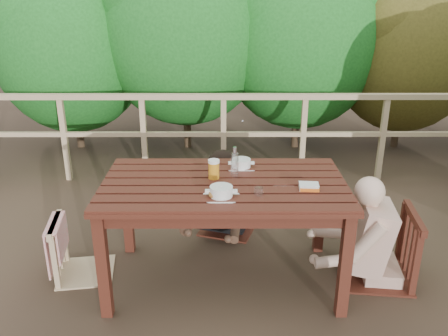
{
  "coord_description": "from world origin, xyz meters",
  "views": [
    {
      "loc": [
        -0.01,
        -3.08,
        2.12
      ],
      "look_at": [
        0.0,
        0.05,
        0.9
      ],
      "focal_mm": 37.74,
      "sensor_mm": 36.0,
      "label": 1
    }
  ],
  "objects_px": {
    "bread_roll": "(217,194)",
    "butter_tub": "(309,188)",
    "table": "(224,233)",
    "soup_near": "(221,192)",
    "chair_right": "(383,216)",
    "beer_glass": "(214,170)",
    "chair_left": "(81,223)",
    "soup_far": "(241,164)",
    "bottle": "(235,163)",
    "tumbler": "(259,192)",
    "woman": "(228,166)",
    "chair_far": "(228,182)",
    "diner_right": "(390,197)"
  },
  "relations": [
    {
      "from": "bread_roll",
      "to": "butter_tub",
      "type": "relative_size",
      "value": 0.89
    },
    {
      "from": "table",
      "to": "soup_near",
      "type": "xyz_separation_m",
      "value": [
        -0.02,
        -0.25,
        0.44
      ]
    },
    {
      "from": "chair_right",
      "to": "bread_roll",
      "type": "height_order",
      "value": "chair_right"
    },
    {
      "from": "chair_right",
      "to": "beer_glass",
      "type": "relative_size",
      "value": 6.61
    },
    {
      "from": "chair_left",
      "to": "bread_roll",
      "type": "relative_size",
      "value": 7.38
    },
    {
      "from": "soup_far",
      "to": "butter_tub",
      "type": "xyz_separation_m",
      "value": [
        0.44,
        -0.43,
        -0.01
      ]
    },
    {
      "from": "bottle",
      "to": "soup_near",
      "type": "bearing_deg",
      "value": -105.55
    },
    {
      "from": "table",
      "to": "tumbler",
      "type": "xyz_separation_m",
      "value": [
        0.23,
        -0.23,
        0.44
      ]
    },
    {
      "from": "woman",
      "to": "soup_near",
      "type": "bearing_deg",
      "value": 104.65
    },
    {
      "from": "beer_glass",
      "to": "butter_tub",
      "type": "height_order",
      "value": "beer_glass"
    },
    {
      "from": "chair_left",
      "to": "bread_roll",
      "type": "xyz_separation_m",
      "value": [
        1.04,
        -0.35,
        0.4
      ]
    },
    {
      "from": "chair_left",
      "to": "butter_tub",
      "type": "distance_m",
      "value": 1.72
    },
    {
      "from": "chair_far",
      "to": "chair_left",
      "type": "bearing_deg",
      "value": -129.66
    },
    {
      "from": "soup_far",
      "to": "table",
      "type": "bearing_deg",
      "value": -114.91
    },
    {
      "from": "tumbler",
      "to": "table",
      "type": "bearing_deg",
      "value": 134.63
    },
    {
      "from": "chair_left",
      "to": "beer_glass",
      "type": "xyz_separation_m",
      "value": [
        1.01,
        -0.03,
        0.44
      ]
    },
    {
      "from": "chair_right",
      "to": "diner_right",
      "type": "relative_size",
      "value": 0.77
    },
    {
      "from": "chair_right",
      "to": "beer_glass",
      "type": "distance_m",
      "value": 1.3
    },
    {
      "from": "table",
      "to": "tumbler",
      "type": "bearing_deg",
      "value": -45.37
    },
    {
      "from": "chair_left",
      "to": "soup_far",
      "type": "height_order",
      "value": "soup_far"
    },
    {
      "from": "soup_far",
      "to": "bottle",
      "type": "relative_size",
      "value": 1.0
    },
    {
      "from": "diner_right",
      "to": "tumbler",
      "type": "height_order",
      "value": "diner_right"
    },
    {
      "from": "chair_left",
      "to": "chair_far",
      "type": "xyz_separation_m",
      "value": [
        1.13,
        0.72,
        0.03
      ]
    },
    {
      "from": "diner_right",
      "to": "butter_tub",
      "type": "bearing_deg",
      "value": 112.11
    },
    {
      "from": "butter_tub",
      "to": "bread_roll",
      "type": "bearing_deg",
      "value": -164.23
    },
    {
      "from": "woman",
      "to": "soup_near",
      "type": "height_order",
      "value": "woman"
    },
    {
      "from": "diner_right",
      "to": "soup_far",
      "type": "xyz_separation_m",
      "value": [
        -1.08,
        0.26,
        0.16
      ]
    },
    {
      "from": "diner_right",
      "to": "beer_glass",
      "type": "distance_m",
      "value": 1.3
    },
    {
      "from": "soup_far",
      "to": "bottle",
      "type": "distance_m",
      "value": 0.21
    },
    {
      "from": "tumbler",
      "to": "chair_left",
      "type": "bearing_deg",
      "value": 166.49
    },
    {
      "from": "woman",
      "to": "diner_right",
      "type": "distance_m",
      "value": 1.41
    },
    {
      "from": "beer_glass",
      "to": "tumbler",
      "type": "relative_size",
      "value": 2.23
    },
    {
      "from": "beer_glass",
      "to": "butter_tub",
      "type": "distance_m",
      "value": 0.68
    },
    {
      "from": "chair_right",
      "to": "tumbler",
      "type": "bearing_deg",
      "value": -67.62
    },
    {
      "from": "chair_left",
      "to": "bottle",
      "type": "height_order",
      "value": "bottle"
    },
    {
      "from": "table",
      "to": "soup_near",
      "type": "bearing_deg",
      "value": -94.38
    },
    {
      "from": "woman",
      "to": "soup_far",
      "type": "relative_size",
      "value": 5.17
    },
    {
      "from": "butter_tub",
      "to": "chair_far",
      "type": "bearing_deg",
      "value": 124.44
    },
    {
      "from": "chair_far",
      "to": "chair_right",
      "type": "relative_size",
      "value": 0.9
    },
    {
      "from": "bottle",
      "to": "woman",
      "type": "bearing_deg",
      "value": 92.92
    },
    {
      "from": "soup_near",
      "to": "soup_far",
      "type": "distance_m",
      "value": 0.56
    },
    {
      "from": "chair_right",
      "to": "bottle",
      "type": "relative_size",
      "value": 4.34
    },
    {
      "from": "soup_far",
      "to": "chair_left",
      "type": "bearing_deg",
      "value": -170.5
    },
    {
      "from": "chair_far",
      "to": "beer_glass",
      "type": "xyz_separation_m",
      "value": [
        -0.11,
        -0.74,
        0.41
      ]
    },
    {
      "from": "table",
      "to": "soup_far",
      "type": "xyz_separation_m",
      "value": [
        0.13,
        0.29,
        0.44
      ]
    },
    {
      "from": "soup_near",
      "to": "bread_roll",
      "type": "xyz_separation_m",
      "value": [
        -0.03,
        -0.01,
        -0.01
      ]
    },
    {
      "from": "chair_right",
      "to": "bottle",
      "type": "distance_m",
      "value": 1.17
    },
    {
      "from": "diner_right",
      "to": "bottle",
      "type": "relative_size",
      "value": 5.64
    },
    {
      "from": "chair_right",
      "to": "table",
      "type": "bearing_deg",
      "value": -81.59
    },
    {
      "from": "woman",
      "to": "tumbler",
      "type": "distance_m",
      "value": 1.09
    }
  ]
}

